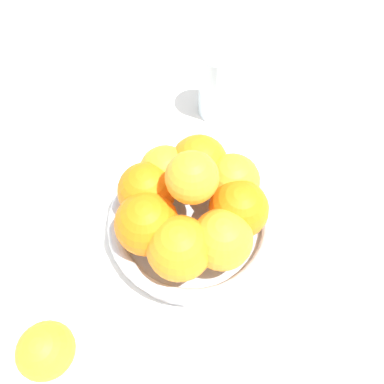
% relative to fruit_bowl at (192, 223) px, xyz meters
% --- Properties ---
extents(ground_plane, '(4.00, 4.00, 0.00)m').
position_rel_fruit_bowl_xyz_m(ground_plane, '(0.00, 0.00, -0.02)').
color(ground_plane, white).
extents(fruit_bowl, '(0.24, 0.24, 0.04)m').
position_rel_fruit_bowl_xyz_m(fruit_bowl, '(0.00, 0.00, 0.00)').
color(fruit_bowl, silver).
rests_on(fruit_bowl, ground_plane).
extents(orange_pile, '(0.21, 0.20, 0.13)m').
position_rel_fruit_bowl_xyz_m(orange_pile, '(0.00, -0.00, 0.06)').
color(orange_pile, orange).
rests_on(orange_pile, fruit_bowl).
extents(stray_orange, '(0.07, 0.07, 0.07)m').
position_rel_fruit_bowl_xyz_m(stray_orange, '(0.24, 0.02, 0.01)').
color(stray_orange, orange).
rests_on(stray_orange, ground_plane).
extents(drinking_glass, '(0.07, 0.07, 0.12)m').
position_rel_fruit_bowl_xyz_m(drinking_glass, '(-0.20, -0.15, 0.04)').
color(drinking_glass, silver).
rests_on(drinking_glass, ground_plane).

